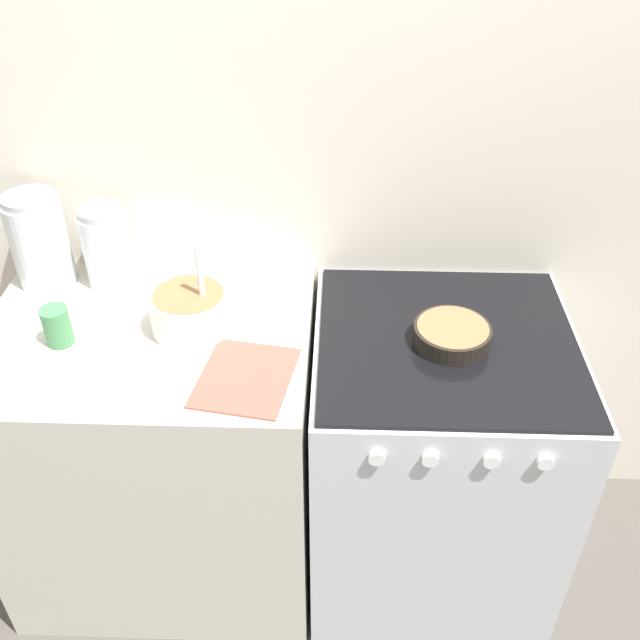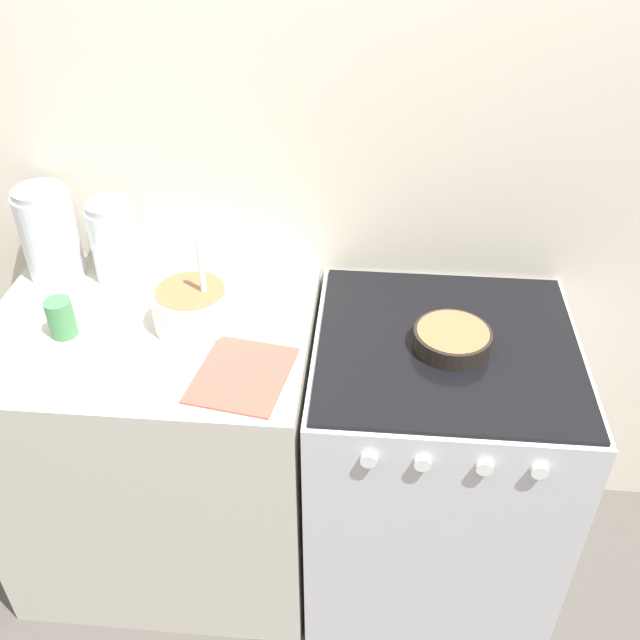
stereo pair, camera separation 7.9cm
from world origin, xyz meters
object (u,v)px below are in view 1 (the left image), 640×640
storage_jar_left (41,246)px  mixing_bowl (190,309)px  tin_can (57,326)px  baking_pan (452,334)px  storage_jar_middle (108,252)px  stove (432,458)px

storage_jar_left → mixing_bowl: bearing=-25.1°
mixing_bowl → tin_can: (-0.34, -0.07, -0.01)m
mixing_bowl → baking_pan: 0.70m
storage_jar_left → storage_jar_middle: (0.19, 0.00, -0.02)m
stove → mixing_bowl: bearing=177.9°
mixing_bowl → storage_jar_left: bearing=154.9°
tin_can → mixing_bowl: bearing=12.5°
storage_jar_left → tin_can: size_ratio=2.60×
stove → storage_jar_left: bearing=168.0°
mixing_bowl → storage_jar_left: (-0.47, 0.22, 0.06)m
baking_pan → tin_can: size_ratio=1.91×
mixing_bowl → stove: bearing=-2.1°
baking_pan → tin_can: tin_can is taller
baking_pan → storage_jar_left: size_ratio=0.73×
stove → storage_jar_left: 1.31m
baking_pan → tin_can: 1.03m
mixing_bowl → tin_can: mixing_bowl is taller
storage_jar_middle → tin_can: (-0.06, -0.29, -0.05)m
storage_jar_left → tin_can: storage_jar_left is taller
stove → storage_jar_middle: (-0.96, 0.24, 0.57)m
tin_can → stove: bearing=2.7°
storage_jar_middle → tin_can: 0.30m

